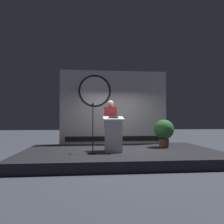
# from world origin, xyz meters

# --- Properties ---
(ground_plane) EXTENTS (40.00, 40.00, 0.00)m
(ground_plane) POSITION_xyz_m (0.00, 0.00, 0.00)
(ground_plane) COLOR #383D47
(stage_platform) EXTENTS (6.40, 4.00, 0.30)m
(stage_platform) POSITION_xyz_m (0.00, 0.00, 0.15)
(stage_platform) COLOR black
(stage_platform) RESTS_ON ground
(banner_display) EXTENTS (4.47, 0.12, 3.06)m
(banner_display) POSITION_xyz_m (-0.03, 1.85, 1.84)
(banner_display) COLOR silver
(banner_display) RESTS_ON stage_platform
(podium) EXTENTS (0.64, 0.50, 1.13)m
(podium) POSITION_xyz_m (-0.28, -0.46, 0.85)
(podium) COLOR silver
(podium) RESTS_ON stage_platform
(speaker_person) EXTENTS (0.40, 0.26, 1.66)m
(speaker_person) POSITION_xyz_m (-0.33, 0.02, 1.15)
(speaker_person) COLOR black
(speaker_person) RESTS_ON stage_platform
(microphone_stand) EXTENTS (0.24, 0.48, 1.54)m
(microphone_stand) POSITION_xyz_m (-0.92, -0.57, 0.84)
(microphone_stand) COLOR black
(microphone_stand) RESTS_ON stage_platform
(potted_plant) EXTENTS (0.73, 0.73, 1.01)m
(potted_plant) POSITION_xyz_m (1.71, 0.60, 0.90)
(potted_plant) COLOR brown
(potted_plant) RESTS_ON stage_platform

